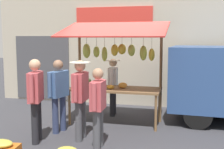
# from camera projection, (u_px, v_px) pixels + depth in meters

# --- Properties ---
(ground_plane) EXTENTS (40.00, 40.00, 0.00)m
(ground_plane) POSITION_uv_depth(u_px,v_px,m) (115.00, 123.00, 7.46)
(ground_plane) COLOR #38383D
(street_backdrop) EXTENTS (9.00, 0.30, 3.40)m
(street_backdrop) POSITION_uv_depth(u_px,v_px,m) (130.00, 51.00, 9.38)
(street_backdrop) COLOR #B2A893
(street_backdrop) RESTS_ON ground
(market_stall) EXTENTS (2.50, 1.46, 2.50)m
(market_stall) POSITION_uv_depth(u_px,v_px,m) (115.00, 60.00, 7.35)
(market_stall) COLOR brown
(market_stall) RESTS_ON ground
(vendor_with_sunhat) EXTENTS (0.40, 0.67, 1.54)m
(vendor_with_sunhat) POSITION_uv_depth(u_px,v_px,m) (113.00, 83.00, 8.13)
(vendor_with_sunhat) COLOR #232328
(vendor_with_sunhat) RESTS_ON ground
(shopper_in_striped_shirt) EXTENTS (0.34, 0.69, 1.69)m
(shopper_in_striped_shirt) POSITION_uv_depth(u_px,v_px,m) (36.00, 94.00, 6.03)
(shopper_in_striped_shirt) COLOR #232328
(shopper_in_striped_shirt) RESTS_ON ground
(shopper_with_shopping_bag) EXTENTS (0.33, 0.68, 1.62)m
(shopper_with_shopping_bag) POSITION_uv_depth(u_px,v_px,m) (59.00, 91.00, 6.68)
(shopper_with_shopping_bag) COLOR navy
(shopper_with_shopping_bag) RESTS_ON ground
(shopper_with_ponytail) EXTENTS (0.25, 0.67, 1.54)m
(shopper_with_ponytail) POSITION_uv_depth(u_px,v_px,m) (98.00, 103.00, 5.68)
(shopper_with_ponytail) COLOR #4C4C51
(shopper_with_ponytail) RESTS_ON ground
(shopper_in_grey_tee) EXTENTS (0.43, 0.70, 1.65)m
(shopper_in_grey_tee) POSITION_uv_depth(u_px,v_px,m) (80.00, 93.00, 6.18)
(shopper_in_grey_tee) COLOR #4C4C51
(shopper_in_grey_tee) RESTS_ON ground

